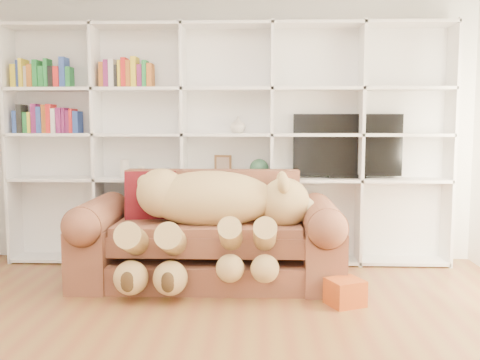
{
  "coord_description": "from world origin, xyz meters",
  "views": [
    {
      "loc": [
        0.31,
        -3.04,
        1.41
      ],
      "look_at": [
        0.15,
        1.63,
        0.92
      ],
      "focal_mm": 40.0,
      "sensor_mm": 36.0,
      "label": 1
    }
  ],
  "objects_px": {
    "sofa": "(209,240)",
    "gift_box": "(345,292)",
    "teddy_bear": "(211,211)",
    "tv": "(347,146)"
  },
  "relations": [
    {
      "from": "teddy_bear",
      "to": "tv",
      "type": "bearing_deg",
      "value": 26.49
    },
    {
      "from": "teddy_bear",
      "to": "gift_box",
      "type": "relative_size",
      "value": 6.48
    },
    {
      "from": "sofa",
      "to": "tv",
      "type": "xyz_separation_m",
      "value": [
        1.33,
        0.7,
        0.81
      ]
    },
    {
      "from": "teddy_bear",
      "to": "gift_box",
      "type": "distance_m",
      "value": 1.3
    },
    {
      "from": "sofa",
      "to": "tv",
      "type": "relative_size",
      "value": 2.13
    },
    {
      "from": "teddy_bear",
      "to": "tv",
      "type": "distance_m",
      "value": 1.66
    },
    {
      "from": "sofa",
      "to": "gift_box",
      "type": "xyz_separation_m",
      "value": [
        1.12,
        -0.63,
        -0.26
      ]
    },
    {
      "from": "sofa",
      "to": "tv",
      "type": "bearing_deg",
      "value": 27.86
    },
    {
      "from": "sofa",
      "to": "gift_box",
      "type": "bearing_deg",
      "value": -29.29
    },
    {
      "from": "sofa",
      "to": "tv",
      "type": "height_order",
      "value": "tv"
    }
  ]
}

